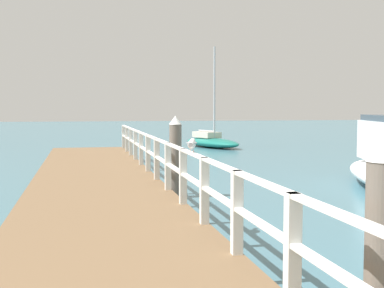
{
  "coord_description": "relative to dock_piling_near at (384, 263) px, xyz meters",
  "views": [
    {
      "loc": [
        -0.34,
        -0.05,
        2.06
      ],
      "look_at": [
        1.95,
        10.61,
        1.3
      ],
      "focal_mm": 48.65,
      "sensor_mm": 36.0,
      "label": 1
    }
  ],
  "objects": [
    {
      "name": "pier_deck",
      "position": [
        -1.78,
        7.97,
        -0.76
      ],
      "size": [
        2.96,
        22.43,
        0.38
      ],
      "primitive_type": "cube",
      "color": "brown",
      "rests_on": "ground_plane"
    },
    {
      "name": "pier_railing",
      "position": [
        -0.38,
        7.97,
        0.03
      ],
      "size": [
        0.12,
        20.95,
        0.97
      ],
      "color": "silver",
      "rests_on": "pier_deck"
    },
    {
      "name": "dock_piling_near",
      "position": [
        0.0,
        0.0,
        0.0
      ],
      "size": [
        0.29,
        0.29,
        1.88
      ],
      "color": "#6B6056",
      "rests_on": "ground_plane"
    },
    {
      "name": "dock_piling_far",
      "position": [
        0.0,
        8.39,
        0.0
      ],
      "size": [
        0.29,
        0.29,
        1.88
      ],
      "color": "#6B6056",
      "rests_on": "ground_plane"
    },
    {
      "name": "seagull_foreground",
      "position": [
        -0.38,
        4.84,
        0.53
      ],
      "size": [
        0.24,
        0.47,
        0.21
      ],
      "rotation": [
        0.0,
        0.0,
        5.97
      ],
      "color": "white",
      "rests_on": "pier_railing"
    },
    {
      "name": "boat_2",
      "position": [
        4.56,
        22.97,
        -0.63
      ],
      "size": [
        2.8,
        4.73,
        5.18
      ],
      "rotation": [
        0.0,
        0.0,
        3.45
      ],
      "color": "#197266",
      "rests_on": "ground_plane"
    }
  ]
}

